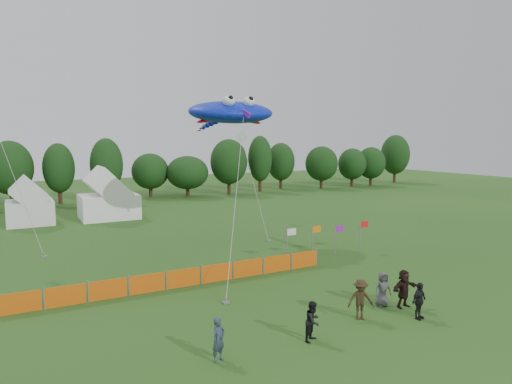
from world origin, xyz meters
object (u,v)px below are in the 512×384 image
spectator_c (361,299)px  spectator_d (419,301)px  spectator_b (313,321)px  spectator_a (218,340)px  spectator_f (404,289)px  tent_left (30,205)px  spectator_e (383,289)px  barrier_fence (183,278)px  tent_right (109,199)px  stingray_kite (229,113)px

spectator_c → spectator_d: spectator_c is taller
spectator_b → spectator_a: bearing=148.6°
spectator_b → spectator_f: (5.98, 0.91, 0.11)m
tent_left → spectator_e: tent_left is taller
tent_left → spectator_e: 34.87m
spectator_f → spectator_a: bearing=-177.9°
barrier_fence → spectator_d: size_ratio=10.64×
spectator_b → spectator_c: (3.15, 0.77, 0.11)m
tent_right → spectator_f: 33.07m
spectator_f → stingray_kite: (-0.90, 17.83, 9.19)m
spectator_a → spectator_d: bearing=-28.4°
spectator_d → spectator_b: bearing=164.2°
spectator_a → spectator_b: (4.05, -0.22, -0.01)m
spectator_c → tent_right: bearing=121.6°
tent_right → stingray_kite: 17.80m
spectator_a → spectator_f: (10.02, 0.69, 0.10)m
spectator_b → tent_left: bearing=76.7°
stingray_kite → spectator_a: bearing=-116.2°
tent_left → spectator_a: 33.52m
barrier_fence → spectator_a: bearing=-101.1°
barrier_fence → spectator_d: spectator_d is taller
spectator_b → spectator_d: (5.49, -0.46, 0.03)m
stingray_kite → tent_right: bearing=115.5°
spectator_c → spectator_a: bearing=-152.7°
barrier_fence → spectator_e: bearing=-44.3°
spectator_c → spectator_d: size_ratio=1.09×
tent_left → tent_right: (7.19, -0.32, 0.16)m
tent_right → spectator_f: bearing=-76.5°
spectator_f → spectator_d: bearing=-111.4°
barrier_fence → spectator_b: bearing=-75.1°
stingray_kite → spectator_f: bearing=-87.1°
tent_right → spectator_a: tent_right is taller
tent_left → spectator_c: size_ratio=2.27×
tent_right → spectator_a: (-2.29, -32.83, -1.19)m
tent_left → spectator_b: size_ratio=2.56×
barrier_fence → spectator_f: 11.53m
barrier_fence → spectator_c: bearing=-55.8°
tent_left → spectator_b: bearing=-75.0°
tent_right → stingray_kite: stingray_kite is taller
spectator_d → tent_left: bearing=102.1°
spectator_b → spectator_c: size_ratio=0.89×
spectator_e → stingray_kite: size_ratio=0.08×
spectator_a → stingray_kite: size_ratio=0.08×
tent_left → spectator_c: 34.78m
tent_right → spectator_e: 32.32m
spectator_c → spectator_b: bearing=-143.3°
spectator_c → spectator_d: (2.34, -1.23, -0.08)m
tent_right → barrier_fence: bearing=-91.4°
spectator_b → spectator_c: bearing=-14.6°
spectator_c → spectator_f: size_ratio=1.00×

